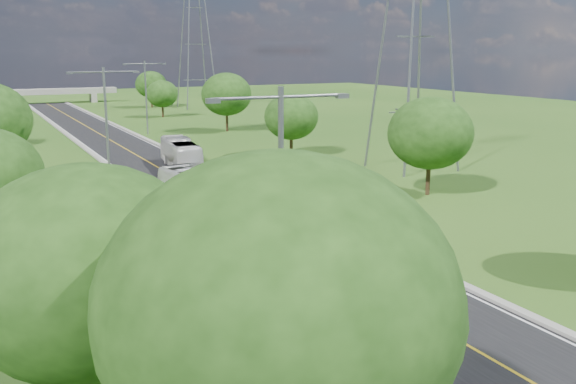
# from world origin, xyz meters

# --- Properties ---
(ground) EXTENTS (260.00, 260.00, 0.00)m
(ground) POSITION_xyz_m (0.00, 60.00, 0.00)
(ground) COLOR #264D15
(ground) RESTS_ON ground
(road) EXTENTS (8.00, 150.00, 0.06)m
(road) POSITION_xyz_m (0.00, 66.00, 0.03)
(road) COLOR black
(road) RESTS_ON ground
(curb_left) EXTENTS (0.50, 150.00, 0.22)m
(curb_left) POSITION_xyz_m (-4.25, 66.00, 0.11)
(curb_left) COLOR gray
(curb_left) RESTS_ON ground
(curb_right) EXTENTS (0.50, 150.00, 0.22)m
(curb_right) POSITION_xyz_m (4.25, 66.00, 0.11)
(curb_right) COLOR gray
(curb_right) RESTS_ON ground
(speed_limit_sign) EXTENTS (0.55, 0.09, 2.40)m
(speed_limit_sign) POSITION_xyz_m (5.20, 37.98, 1.60)
(speed_limit_sign) COLOR slate
(speed_limit_sign) RESTS_ON ground
(overpass) EXTENTS (30.00, 3.00, 3.20)m
(overpass) POSITION_xyz_m (0.00, 140.00, 2.41)
(overpass) COLOR gray
(overpass) RESTS_ON ground
(streetlight_near_left) EXTENTS (5.90, 0.25, 10.00)m
(streetlight_near_left) POSITION_xyz_m (-6.00, 12.00, 5.94)
(streetlight_near_left) COLOR slate
(streetlight_near_left) RESTS_ON ground
(streetlight_mid_left) EXTENTS (5.90, 0.25, 10.00)m
(streetlight_mid_left) POSITION_xyz_m (-6.00, 45.00, 5.94)
(streetlight_mid_left) COLOR slate
(streetlight_mid_left) RESTS_ON ground
(streetlight_far_right) EXTENTS (5.90, 0.25, 10.00)m
(streetlight_far_right) POSITION_xyz_m (6.00, 78.00, 5.94)
(streetlight_far_right) COLOR slate
(streetlight_far_right) RESTS_ON ground
(power_tower_near) EXTENTS (9.00, 6.40, 28.00)m
(power_tower_near) POSITION_xyz_m (22.00, 40.00, 14.01)
(power_tower_near) COLOR slate
(power_tower_near) RESTS_ON ground
(power_tower_far) EXTENTS (9.00, 6.40, 28.00)m
(power_tower_far) POSITION_xyz_m (26.00, 115.00, 14.01)
(power_tower_far) COLOR slate
(power_tower_far) RESTS_ON ground
(tree_la) EXTENTS (7.14, 7.14, 8.30)m
(tree_la) POSITION_xyz_m (-14.00, 8.00, 5.27)
(tree_la) COLOR black
(tree_la) RESTS_ON ground
(tree_lf) EXTENTS (7.98, 7.98, 9.28)m
(tree_lf) POSITION_xyz_m (-11.00, 2.00, 5.89)
(tree_lf) COLOR black
(tree_lf) RESTS_ON ground
(tree_rb) EXTENTS (6.72, 6.72, 7.82)m
(tree_rb) POSITION_xyz_m (16.00, 30.00, 4.95)
(tree_rb) COLOR black
(tree_rb) RESTS_ON ground
(tree_rc) EXTENTS (5.88, 5.88, 6.84)m
(tree_rc) POSITION_xyz_m (15.00, 52.00, 4.33)
(tree_rc) COLOR black
(tree_rc) RESTS_ON ground
(tree_rd) EXTENTS (7.14, 7.14, 8.30)m
(tree_rd) POSITION_xyz_m (17.00, 76.00, 5.27)
(tree_rd) COLOR black
(tree_rd) RESTS_ON ground
(tree_re) EXTENTS (5.46, 5.46, 6.35)m
(tree_re) POSITION_xyz_m (14.50, 100.00, 4.02)
(tree_re) COLOR black
(tree_re) RESTS_ON ground
(tree_rf) EXTENTS (6.30, 6.30, 7.33)m
(tree_rf) POSITION_xyz_m (18.00, 120.00, 4.64)
(tree_rf) COLOR black
(tree_rf) RESTS_ON ground
(bus_outbound) EXTENTS (3.65, 10.40, 2.84)m
(bus_outbound) POSITION_xyz_m (1.99, 50.38, 1.48)
(bus_outbound) COLOR silver
(bus_outbound) RESTS_ON road
(bus_inbound) EXTENTS (3.96, 11.09, 3.02)m
(bus_inbound) POSITION_xyz_m (-2.14, 31.64, 1.57)
(bus_inbound) COLOR silver
(bus_inbound) RESTS_ON road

